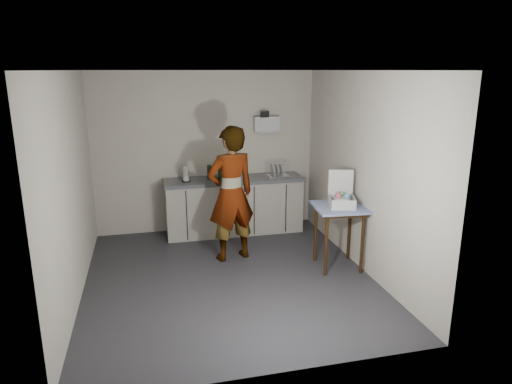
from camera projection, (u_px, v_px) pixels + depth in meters
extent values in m
plane|color=#2A2A2F|center=(229.00, 278.00, 5.91)|extent=(4.00, 4.00, 0.00)
cube|color=beige|center=(206.00, 152.00, 7.44)|extent=(3.60, 0.02, 2.60)
cube|color=beige|center=(362.00, 173.00, 5.98)|extent=(0.02, 4.00, 2.60)
cube|color=beige|center=(72.00, 189.00, 5.16)|extent=(0.02, 4.00, 2.60)
cube|color=white|center=(226.00, 71.00, 5.24)|extent=(3.60, 4.00, 0.01)
cube|color=black|center=(234.00, 229.00, 7.58)|extent=(2.20, 0.52, 0.08)
cube|color=beige|center=(234.00, 207.00, 7.48)|extent=(2.20, 0.58, 0.86)
cube|color=#555860|center=(234.00, 180.00, 7.37)|extent=(2.24, 0.62, 0.05)
cube|color=black|center=(187.00, 216.00, 7.03)|extent=(0.02, 0.01, 0.80)
cube|color=black|center=(221.00, 213.00, 7.15)|extent=(0.02, 0.01, 0.80)
cube|color=black|center=(254.00, 211.00, 7.27)|extent=(0.01, 0.01, 0.80)
cube|color=black|center=(286.00, 208.00, 7.39)|extent=(0.02, 0.01, 0.80)
cube|color=silver|center=(266.00, 124.00, 7.48)|extent=(0.42, 0.16, 0.24)
cube|color=silver|center=(266.00, 132.00, 7.57)|extent=(0.30, 0.06, 0.04)
cube|color=black|center=(265.00, 114.00, 7.35)|extent=(0.14, 0.02, 0.10)
cylinder|color=#33210B|center=(326.00, 247.00, 5.88)|extent=(0.04, 0.04, 0.79)
cylinder|color=#33210B|center=(362.00, 245.00, 5.95)|extent=(0.04, 0.04, 0.79)
cylinder|color=#33210B|center=(315.00, 234.00, 6.35)|extent=(0.04, 0.04, 0.79)
cylinder|color=#33210B|center=(349.00, 232.00, 6.42)|extent=(0.04, 0.04, 0.79)
cube|color=#33210B|center=(340.00, 210.00, 6.04)|extent=(0.63, 0.63, 0.04)
cube|color=navy|center=(340.00, 207.00, 6.03)|extent=(0.72, 0.72, 0.03)
imported|color=#B2A593|center=(231.00, 194.00, 6.29)|extent=(0.78, 0.62, 1.89)
imported|color=black|center=(221.00, 171.00, 7.26)|extent=(0.14, 0.14, 0.27)
cylinder|color=red|center=(225.00, 174.00, 7.36)|extent=(0.06, 0.06, 0.12)
cylinder|color=black|center=(209.00, 172.00, 7.28)|extent=(0.07, 0.07, 0.23)
cylinder|color=black|center=(186.00, 181.00, 7.16)|extent=(0.14, 0.14, 0.01)
cylinder|color=silver|center=(186.00, 173.00, 7.12)|extent=(0.10, 0.10, 0.24)
cube|color=silver|center=(278.00, 176.00, 7.50)|extent=(0.35, 0.26, 0.02)
cylinder|color=silver|center=(271.00, 170.00, 7.33)|extent=(0.01, 0.01, 0.23)
cylinder|color=silver|center=(289.00, 169.00, 7.40)|extent=(0.01, 0.01, 0.23)
cylinder|color=silver|center=(267.00, 167.00, 7.54)|extent=(0.01, 0.01, 0.23)
cylinder|color=silver|center=(285.00, 167.00, 7.61)|extent=(0.01, 0.01, 0.23)
cylinder|color=silver|center=(273.00, 170.00, 7.45)|extent=(0.04, 0.19, 0.19)
cylinder|color=silver|center=(277.00, 169.00, 7.47)|extent=(0.04, 0.19, 0.19)
cylinder|color=silver|center=(281.00, 169.00, 7.49)|extent=(0.04, 0.19, 0.19)
cube|color=silver|center=(342.00, 206.00, 6.00)|extent=(0.40, 0.40, 0.01)
cube|color=silver|center=(344.00, 205.00, 5.83)|extent=(0.32, 0.10, 0.12)
cube|color=silver|center=(340.00, 198.00, 6.14)|extent=(0.32, 0.10, 0.12)
cube|color=silver|center=(330.00, 201.00, 5.99)|extent=(0.10, 0.32, 0.12)
cube|color=silver|center=(354.00, 202.00, 5.98)|extent=(0.10, 0.32, 0.12)
cube|color=silver|center=(341.00, 182.00, 6.09)|extent=(0.32, 0.10, 0.33)
cylinder|color=silver|center=(342.00, 201.00, 5.98)|extent=(0.22, 0.22, 0.12)
sphere|color=#EE5781|center=(338.00, 196.00, 5.93)|extent=(0.07, 0.07, 0.07)
sphere|color=#57AEEC|center=(347.00, 196.00, 5.92)|extent=(0.07, 0.07, 0.07)
sphere|color=#53C96B|center=(342.00, 194.00, 6.01)|extent=(0.07, 0.07, 0.07)
sphere|color=#EE5781|center=(338.00, 194.00, 6.01)|extent=(0.07, 0.07, 0.07)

